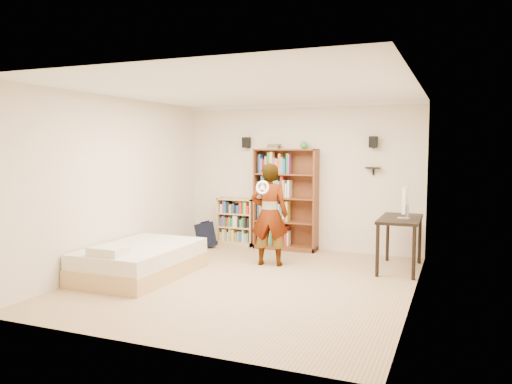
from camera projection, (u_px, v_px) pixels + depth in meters
ground at (248, 281)px, 7.12m from camera, size 4.50×5.00×0.01m
room_shell at (248, 158)px, 6.97m from camera, size 4.52×5.02×2.71m
crown_molding at (247, 92)px, 6.88m from camera, size 4.50×5.00×0.06m
speaker_left at (246, 142)px, 9.55m from camera, size 0.14×0.12×0.20m
speaker_right at (373, 142)px, 8.65m from camera, size 0.14×0.12×0.20m
wall_shelf at (373, 168)px, 8.70m from camera, size 0.25×0.16×0.02m
tall_bookshelf at (286, 200)px, 9.27m from camera, size 1.19×0.35×1.88m
low_bookshelf at (236, 222)px, 9.73m from camera, size 0.73×0.27×0.91m
computer_desk at (400, 244)px, 7.77m from camera, size 0.60×1.21×0.82m
imac at (404, 203)px, 7.59m from camera, size 0.13×0.49×0.49m
daybed at (141, 257)px, 7.41m from camera, size 1.26×1.93×0.57m
person at (269, 214)px, 8.04m from camera, size 0.67×0.50×1.66m
wii_wheel at (262, 187)px, 7.71m from camera, size 0.22×0.08×0.22m
navy_bag at (206, 234)px, 9.54m from camera, size 0.39×0.28×0.49m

